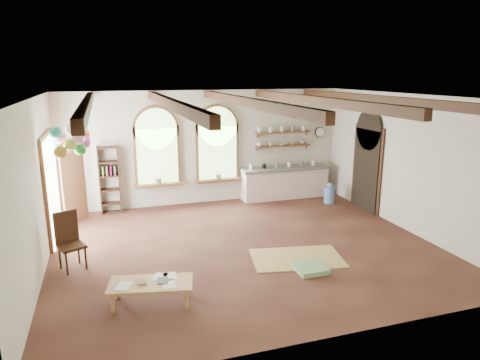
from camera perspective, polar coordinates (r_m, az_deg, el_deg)
name	(u,v)px	position (r m, az deg, el deg)	size (l,w,h in m)	color
floor	(245,246)	(9.40, 0.68, -8.82)	(8.00, 8.00, 0.00)	#563223
ceiling_beams	(246,102)	(8.67, 0.74, 10.40)	(6.20, 6.80, 0.18)	#3D2213
window_left	(157,149)	(11.89, -11.00, 4.02)	(1.30, 0.28, 2.20)	brown
window_right	(217,146)	(12.19, -3.03, 4.52)	(1.30, 0.28, 2.20)	brown
left_doorway	(51,189)	(10.39, -23.84, -1.10)	(0.10, 1.90, 2.50)	brown
right_doorway	(366,170)	(12.06, 16.47, 1.27)	(0.10, 1.30, 2.40)	black
kitchen_counter	(284,182)	(12.87, 5.94, -0.29)	(2.68, 0.62, 0.94)	beige
wall_shelf_lower	(283,146)	(12.81, 5.74, 4.56)	(1.70, 0.24, 0.04)	brown
wall_shelf_upper	(283,132)	(12.75, 5.78, 6.33)	(1.70, 0.24, 0.04)	brown
wall_clock	(320,132)	(13.36, 10.61, 6.30)	(0.32, 0.32, 0.04)	black
bookshelf	(109,180)	(11.86, -17.02, 0.02)	(0.53, 0.32, 1.80)	#3D2213
coffee_table	(151,285)	(7.24, -11.80, -13.55)	(1.43, 0.88, 0.38)	tan
side_chair	(72,253)	(8.87, -21.51, -9.02)	(0.58, 0.58, 1.12)	#3D2213
floor_mat	(297,258)	(8.89, 7.61, -10.28)	(1.81, 1.12, 0.02)	tan
floor_cushion	(310,268)	(8.41, 9.30, -11.54)	(0.56, 0.56, 0.10)	gray
water_jug_a	(308,187)	(13.26, 9.09, -0.90)	(0.32, 0.32, 0.62)	#5D89C7
water_jug_b	(329,194)	(12.60, 11.82, -1.86)	(0.31, 0.31, 0.60)	#5D89C7
balloon_cluster	(70,141)	(9.25, -21.74, 4.86)	(0.81, 0.82, 1.16)	silver
table_book	(137,282)	(7.25, -13.63, -13.13)	(0.15, 0.22, 0.02)	olive
tablet	(163,280)	(7.24, -10.28, -13.04)	(0.17, 0.24, 0.01)	black
potted_plant_left	(159,178)	(11.94, -10.77, 0.25)	(0.27, 0.23, 0.30)	#598C4C
potted_plant_right	(219,174)	(12.25, -2.86, 0.83)	(0.27, 0.23, 0.30)	#598C4C
shelf_cup_a	(259,145)	(12.52, 2.58, 4.71)	(0.12, 0.10, 0.10)	white
shelf_cup_b	(270,144)	(12.65, 4.07, 4.78)	(0.10, 0.10, 0.09)	beige
shelf_bowl_a	(281,144)	(12.78, 5.53, 4.75)	(0.22, 0.22, 0.05)	beige
shelf_bowl_b	(292,144)	(12.92, 6.97, 4.84)	(0.20, 0.20, 0.06)	#8C664C
shelf_vase	(303,141)	(13.06, 8.38, 5.18)	(0.18, 0.18, 0.19)	slate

